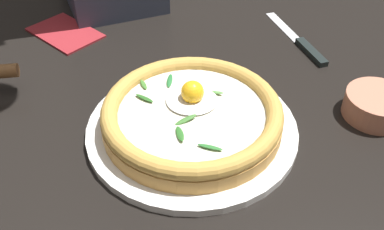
# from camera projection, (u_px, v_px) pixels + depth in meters

# --- Properties ---
(ground_plane) EXTENTS (2.40, 2.40, 0.03)m
(ground_plane) POSITION_uv_depth(u_px,v_px,m) (200.00, 149.00, 0.63)
(ground_plane) COLOR black
(ground_plane) RESTS_ON ground
(pizza_plate) EXTENTS (0.30, 0.30, 0.01)m
(pizza_plate) POSITION_uv_depth(u_px,v_px,m) (192.00, 129.00, 0.63)
(pizza_plate) COLOR white
(pizza_plate) RESTS_ON ground
(pizza) EXTENTS (0.25, 0.25, 0.06)m
(pizza) POSITION_uv_depth(u_px,v_px,m) (192.00, 114.00, 0.61)
(pizza) COLOR gold
(pizza) RESTS_ON pizza_plate
(side_bowl) EXTENTS (0.10, 0.10, 0.04)m
(side_bowl) POSITION_uv_depth(u_px,v_px,m) (377.00, 105.00, 0.65)
(side_bowl) COLOR #B87359
(side_bowl) RESTS_ON ground
(table_knife) EXTENTS (0.07, 0.21, 0.01)m
(table_knife) POSITION_uv_depth(u_px,v_px,m) (303.00, 44.00, 0.81)
(table_knife) COLOR silver
(table_knife) RESTS_ON ground
(folded_napkin) EXTENTS (0.16, 0.16, 0.01)m
(folded_napkin) POSITION_uv_depth(u_px,v_px,m) (65.00, 32.00, 0.85)
(folded_napkin) COLOR maroon
(folded_napkin) RESTS_ON ground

